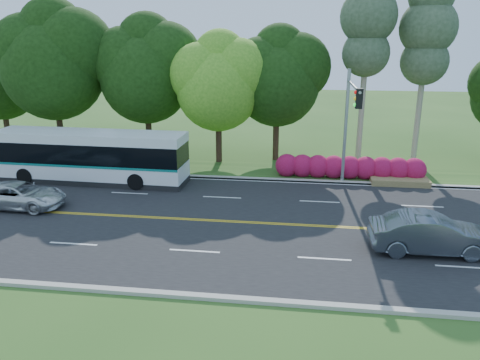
# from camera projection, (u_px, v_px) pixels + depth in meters

# --- Properties ---
(ground) EXTENTS (120.00, 120.00, 0.00)m
(ground) POSITION_uv_depth(u_px,v_px,m) (220.00, 221.00, 23.31)
(ground) COLOR #2B521B
(ground) RESTS_ON ground
(road) EXTENTS (60.00, 14.00, 0.02)m
(road) POSITION_uv_depth(u_px,v_px,m) (220.00, 221.00, 23.31)
(road) COLOR black
(road) RESTS_ON ground
(curb_north) EXTENTS (60.00, 0.30, 0.15)m
(curb_north) POSITION_uv_depth(u_px,v_px,m) (239.00, 178.00, 30.05)
(curb_north) COLOR #ACA89B
(curb_north) RESTS_ON ground
(curb_south) EXTENTS (60.00, 0.30, 0.15)m
(curb_south) POSITION_uv_depth(u_px,v_px,m) (185.00, 296.00, 16.52)
(curb_south) COLOR #ACA89B
(curb_south) RESTS_ON ground
(grass_verge) EXTENTS (60.00, 4.00, 0.10)m
(grass_verge) POSITION_uv_depth(u_px,v_px,m) (243.00, 171.00, 31.81)
(grass_verge) COLOR #2B521B
(grass_verge) RESTS_ON ground
(lane_markings) EXTENTS (57.60, 13.82, 0.00)m
(lane_markings) POSITION_uv_depth(u_px,v_px,m) (218.00, 221.00, 23.32)
(lane_markings) COLOR gold
(lane_markings) RESTS_ON road
(tree_row) EXTENTS (44.70, 9.10, 13.84)m
(tree_row) POSITION_uv_depth(u_px,v_px,m) (177.00, 66.00, 33.44)
(tree_row) COLOR black
(tree_row) RESTS_ON ground
(bougainvillea_hedge) EXTENTS (9.50, 2.25, 1.50)m
(bougainvillea_hedge) POSITION_uv_depth(u_px,v_px,m) (352.00, 168.00, 29.90)
(bougainvillea_hedge) COLOR #A40D31
(bougainvillea_hedge) RESTS_ON ground
(traffic_signal) EXTENTS (0.42, 6.10, 7.00)m
(traffic_signal) POSITION_uv_depth(u_px,v_px,m) (350.00, 113.00, 26.22)
(traffic_signal) COLOR #979B9F
(traffic_signal) RESTS_ON ground
(transit_bus) EXTENTS (12.13, 2.99, 3.16)m
(transit_bus) POSITION_uv_depth(u_px,v_px,m) (90.00, 157.00, 29.19)
(transit_bus) COLOR white
(transit_bus) RESTS_ON road
(sedan) EXTENTS (5.10, 1.88, 1.67)m
(sedan) POSITION_uv_depth(u_px,v_px,m) (431.00, 234.00, 19.72)
(sedan) COLOR #545C66
(sedan) RESTS_ON road
(suv) EXTENTS (4.84, 2.25, 1.34)m
(suv) POSITION_uv_depth(u_px,v_px,m) (19.00, 195.00, 24.97)
(suv) COLOR silver
(suv) RESTS_ON road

